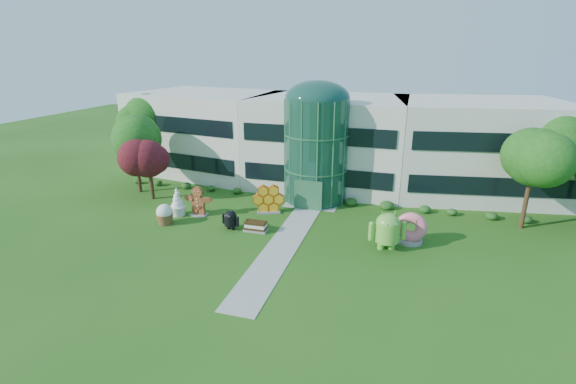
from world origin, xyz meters
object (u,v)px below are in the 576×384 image
(android_black, at_px, (230,219))
(gingerbread, at_px, (198,201))
(android_green, at_px, (388,228))
(donut, at_px, (411,227))

(android_black, bearing_deg, gingerbread, 163.39)
(android_green, xyz_separation_m, gingerbread, (-16.52, 2.00, -0.29))
(donut, bearing_deg, gingerbread, -177.04)
(android_green, relative_size, donut, 1.33)
(android_black, distance_m, donut, 14.30)
(gingerbread, bearing_deg, android_green, -4.12)
(donut, bearing_deg, android_black, -169.13)
(android_green, bearing_deg, gingerbread, 153.59)
(android_black, xyz_separation_m, gingerbread, (-3.99, 2.03, 0.41))
(android_black, xyz_separation_m, donut, (14.19, 1.73, 0.29))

